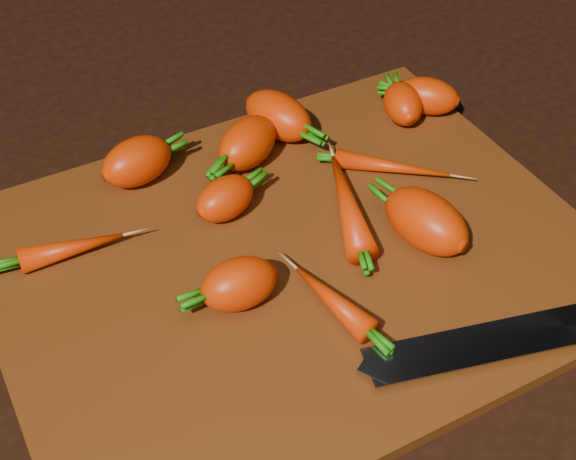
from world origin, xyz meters
name	(u,v)px	position (x,y,z in m)	size (l,w,h in m)	color
ground	(293,266)	(0.00, 0.00, -0.01)	(2.00, 2.00, 0.01)	black
cutting_board	(294,257)	(0.00, 0.00, 0.01)	(0.50, 0.40, 0.01)	#58290C
carrot_0	(137,161)	(-0.08, 0.15, 0.03)	(0.07, 0.04, 0.04)	#E93406
carrot_1	(239,284)	(-0.06, -0.03, 0.03)	(0.06, 0.04, 0.04)	#E93406
carrot_2	(278,116)	(0.07, 0.15, 0.03)	(0.08, 0.05, 0.05)	#E93406
carrot_3	(426,221)	(0.10, -0.04, 0.04)	(0.08, 0.05, 0.05)	#E93406
carrot_4	(248,143)	(0.02, 0.13, 0.03)	(0.07, 0.05, 0.05)	#E93406
carrot_5	(225,198)	(-0.03, 0.07, 0.03)	(0.06, 0.04, 0.04)	#E93406
carrot_6	(427,96)	(0.22, 0.12, 0.03)	(0.07, 0.04, 0.04)	#E93406
carrot_7	(347,203)	(0.07, 0.02, 0.03)	(0.13, 0.03, 0.03)	#E93406
carrot_8	(392,167)	(0.13, 0.05, 0.02)	(0.11, 0.02, 0.02)	#E93406
carrot_9	(332,300)	(0.00, -0.07, 0.02)	(0.09, 0.02, 0.02)	#E93406
carrot_10	(72,248)	(-0.17, 0.08, 0.02)	(0.09, 0.02, 0.02)	#E93406
carrot_11	(403,104)	(0.19, 0.12, 0.03)	(0.06, 0.04, 0.04)	#E93406
knife	(518,336)	(0.10, -0.17, 0.02)	(0.32, 0.11, 0.02)	gray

